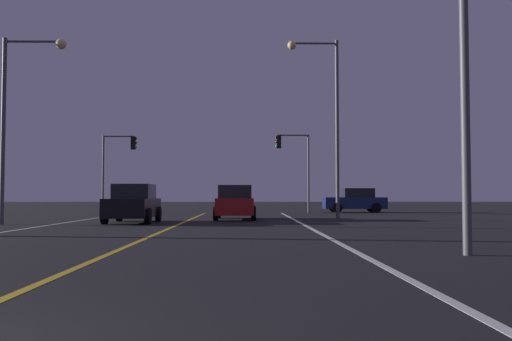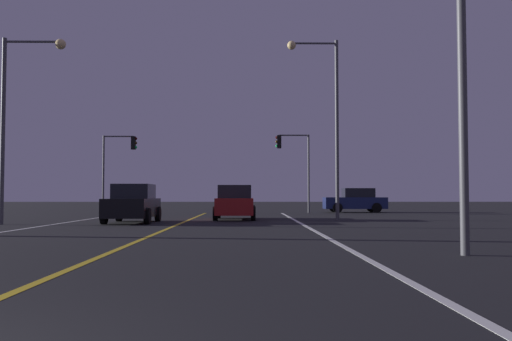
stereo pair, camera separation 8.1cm
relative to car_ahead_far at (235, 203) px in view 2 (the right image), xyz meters
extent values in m
cube|color=silver|center=(2.92, -10.24, -0.82)|extent=(0.16, 40.42, 0.01)
cube|color=gold|center=(-2.23, -10.24, -0.82)|extent=(0.16, 40.42, 0.01)
cylinder|color=black|center=(-0.90, 1.41, -0.48)|extent=(0.22, 0.68, 0.68)
cylinder|color=black|center=(0.90, 1.41, -0.48)|extent=(0.22, 0.68, 0.68)
cylinder|color=black|center=(-0.90, -1.29, -0.48)|extent=(0.22, 0.68, 0.68)
cylinder|color=black|center=(0.90, -1.29, -0.48)|extent=(0.22, 0.68, 0.68)
cube|color=maroon|center=(0.00, 0.06, -0.16)|extent=(1.80, 4.30, 0.80)
cube|color=black|center=(0.00, -0.19, 0.56)|extent=(1.60, 2.10, 0.64)
cube|color=red|center=(-0.60, -2.04, -0.06)|extent=(0.24, 0.08, 0.16)
cube|color=red|center=(0.60, -2.04, -0.06)|extent=(0.24, 0.08, 0.16)
cylinder|color=black|center=(-3.53, -4.54, -0.48)|extent=(0.22, 0.68, 0.68)
cylinder|color=black|center=(-5.33, -4.54, -0.48)|extent=(0.22, 0.68, 0.68)
cylinder|color=black|center=(-3.53, -1.84, -0.48)|extent=(0.22, 0.68, 0.68)
cylinder|color=black|center=(-5.33, -1.84, -0.48)|extent=(0.22, 0.68, 0.68)
cube|color=black|center=(-4.43, -3.19, -0.16)|extent=(1.80, 4.30, 0.80)
cube|color=black|center=(-4.43, -2.94, 0.56)|extent=(1.60, 2.10, 0.64)
cube|color=red|center=(-3.83, -1.09, -0.06)|extent=(0.24, 0.08, 0.16)
cube|color=red|center=(-5.03, -1.09, -0.06)|extent=(0.24, 0.08, 0.16)
cylinder|color=black|center=(6.80, 10.54, -0.48)|extent=(0.68, 0.22, 0.68)
cylinder|color=black|center=(6.80, 12.34, -0.48)|extent=(0.68, 0.22, 0.68)
cylinder|color=black|center=(9.50, 10.54, -0.48)|extent=(0.68, 0.22, 0.68)
cylinder|color=black|center=(9.50, 12.34, -0.48)|extent=(0.68, 0.22, 0.68)
cube|color=navy|center=(8.15, 11.44, -0.16)|extent=(4.30, 1.80, 0.80)
cube|color=black|center=(8.40, 11.44, 0.56)|extent=(2.10, 1.60, 0.64)
cube|color=red|center=(10.25, 10.84, -0.06)|extent=(0.08, 0.24, 0.16)
cube|color=red|center=(10.25, 12.04, -0.06)|extent=(0.08, 0.24, 0.16)
cylinder|color=#4C4C51|center=(4.81, 10.47, 1.87)|extent=(0.14, 0.14, 5.39)
cylinder|color=#4C4C51|center=(3.80, 10.47, 4.52)|extent=(2.02, 0.10, 0.10)
cube|color=black|center=(2.78, 10.47, 4.07)|extent=(0.28, 0.36, 0.90)
sphere|color=#3A0605|center=(2.62, 10.47, 4.37)|extent=(0.20, 0.20, 0.20)
sphere|color=#3C2706|center=(2.62, 10.47, 4.07)|extent=(0.20, 0.20, 0.20)
sphere|color=#19E059|center=(2.62, 10.47, 3.77)|extent=(0.20, 0.20, 0.20)
cylinder|color=#4C4C51|center=(-9.27, 10.47, 1.83)|extent=(0.14, 0.14, 5.30)
cylinder|color=#4C4C51|center=(-8.26, 10.47, 4.43)|extent=(2.03, 0.10, 0.10)
cube|color=black|center=(-7.24, 10.47, 3.98)|extent=(0.28, 0.36, 0.90)
sphere|color=#3A0605|center=(-7.08, 10.47, 4.28)|extent=(0.20, 0.20, 0.20)
sphere|color=#3C2706|center=(-7.08, 10.47, 3.98)|extent=(0.20, 0.20, 0.20)
sphere|color=#19E059|center=(-7.08, 10.47, 3.68)|extent=(0.20, 0.20, 0.20)
cylinder|color=#4C4C51|center=(5.03, -16.66, 3.47)|extent=(0.18, 0.18, 8.57)
cylinder|color=#4C4C51|center=(-9.49, -4.73, 3.06)|extent=(0.18, 0.18, 7.76)
cylinder|color=#4C4C51|center=(-8.33, -4.73, 6.78)|extent=(2.32, 0.10, 0.10)
sphere|color=#F9D88C|center=(-7.17, -4.73, 6.68)|extent=(0.44, 0.44, 0.44)
cylinder|color=#4C4C51|center=(5.03, -0.56, 3.62)|extent=(0.18, 0.18, 8.88)
cylinder|color=#4C4C51|center=(3.92, -0.56, 7.91)|extent=(2.22, 0.10, 0.10)
sphere|color=#F9D88C|center=(2.80, -0.56, 7.81)|extent=(0.44, 0.44, 0.44)
camera|label=1|loc=(0.60, -27.86, 0.39)|focal=39.23mm
camera|label=2|loc=(0.68, -27.86, 0.39)|focal=39.23mm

